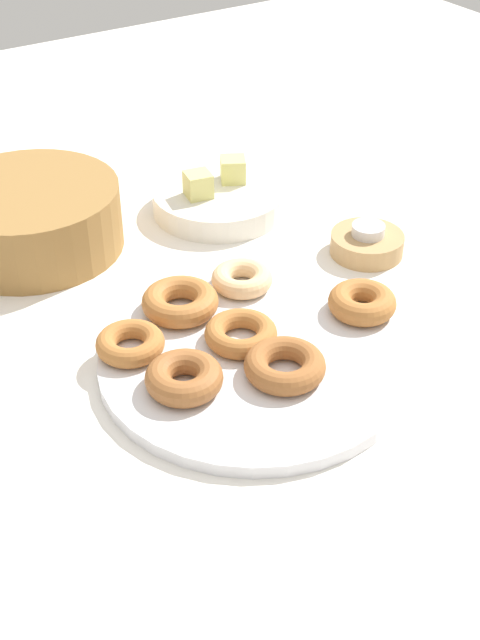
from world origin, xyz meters
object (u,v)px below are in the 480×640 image
donut_5 (285,366)px  basket (30,218)px  donut_1 (361,302)px  tealight (368,230)px  donut_3 (184,378)px  fruit_bowl (219,200)px  donut_6 (180,302)px  donut_2 (242,279)px  melon_chunk_right (233,170)px  candle_holder (367,244)px  donut_0 (242,333)px  donut_4 (130,343)px  melon_chunk_left (198,185)px  donut_plate (254,360)px

donut_5 → basket: bearing=105.8°
donut_1 → tealight: 0.16m
donut_3 → fruit_bowl: 0.43m
donut_6 → fruit_bowl: donut_6 is taller
donut_2 → melon_chunk_right: size_ratio=2.15×
donut_3 → melon_chunk_right: bearing=51.4°
donut_1 → donut_2: donut_1 is taller
donut_1 → basket: 0.47m
candle_holder → donut_1: bearing=-132.0°
candle_holder → fruit_bowl: (-0.11, 0.21, 0.00)m
basket → melon_chunk_right: size_ratio=6.92×
donut_2 → donut_3: donut_3 is taller
donut_5 → fruit_bowl: 0.41m
donut_2 → donut_0: bearing=-122.4°
candle_holder → basket: (-0.38, 0.26, 0.03)m
donut_4 → donut_6: bearing=24.1°
donut_3 → tealight: size_ratio=1.89×
donut_6 → donut_3: bearing=-117.4°
donut_5 → basket: size_ratio=0.36×
donut_0 → donut_5: bearing=-84.9°
donut_1 → fruit_bowl: (0.00, 0.33, -0.01)m
donut_0 → donut_4: size_ratio=1.07×
donut_0 → basket: bearing=108.0°
basket → fruit_bowl: 0.28m
donut_4 → tealight: size_ratio=1.75×
donut_4 → melon_chunk_left: size_ratio=2.19×
candle_holder → tealight: bearing=-90.0°
fruit_bowl → donut_6: bearing=-130.6°
donut_4 → basket: bearing=89.7°
donut_plate → fruit_bowl: bearing=65.0°
donut_5 → candle_holder: size_ratio=0.90×
candle_holder → donut_5: bearing=-146.2°
melon_chunk_left → melon_chunk_right: (0.07, 0.01, 0.00)m
donut_1 → melon_chunk_right: melon_chunk_right is taller
donut_2 → tealight: bearing=-0.2°
tealight → melon_chunk_left: melon_chunk_left is taller
donut_3 → candle_holder: (0.36, 0.13, -0.02)m
candle_holder → tealight: (0.00, -0.00, 0.02)m
donut_1 → donut_4: 0.28m
donut_2 → candle_holder: (0.20, -0.00, -0.01)m
fruit_bowl → melon_chunk_left: bearing=180.0°
donut_6 → melon_chunk_right: melon_chunk_right is taller
donut_5 → tealight: tealight is taller
donut_1 → fruit_bowl: bearing=89.9°
donut_4 → candle_holder: size_ratio=0.79×
donut_4 → melon_chunk_left: bearing=47.0°
fruit_bowl → donut_2: bearing=-113.9°
donut_6 → donut_5: bearing=-77.2°
tealight → fruit_bowl: bearing=117.3°
melon_chunk_right → donut_5: bearing=-114.6°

